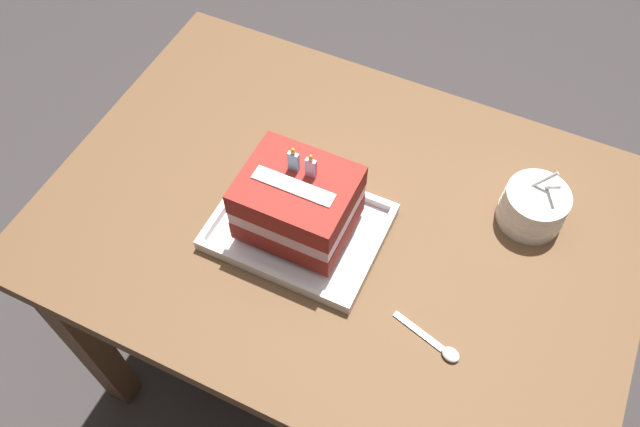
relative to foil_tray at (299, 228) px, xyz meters
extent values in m
plane|color=#383333|center=(0.05, 0.06, -0.72)|extent=(8.00, 8.00, 0.00)
cube|color=brown|center=(0.05, 0.06, -0.03)|extent=(1.04, 0.73, 0.04)
cube|color=brown|center=(-0.41, -0.25, -0.38)|extent=(0.06, 0.06, 0.67)
cube|color=brown|center=(-0.41, 0.37, -0.38)|extent=(0.06, 0.06, 0.67)
cube|color=brown|center=(0.51, 0.37, -0.38)|extent=(0.06, 0.06, 0.67)
cube|color=silver|center=(0.00, 0.00, 0.00)|extent=(0.29, 0.22, 0.01)
cube|color=silver|center=(0.00, -0.10, 0.01)|extent=(0.29, 0.01, 0.02)
cube|color=silver|center=(0.00, 0.10, 0.01)|extent=(0.29, 0.01, 0.02)
cube|color=silver|center=(-0.14, 0.00, 0.01)|extent=(0.01, 0.20, 0.02)
cube|color=silver|center=(0.14, 0.00, 0.01)|extent=(0.01, 0.20, 0.02)
cube|color=maroon|center=(0.00, 0.00, 0.04)|extent=(0.18, 0.15, 0.04)
cube|color=beige|center=(0.00, 0.00, 0.08)|extent=(0.18, 0.15, 0.03)
cube|color=maroon|center=(0.00, 0.00, 0.11)|extent=(0.18, 0.15, 0.04)
cube|color=white|center=(0.00, -0.01, 0.14)|extent=(0.13, 0.03, 0.00)
cube|color=#8CB7EA|center=(-0.01, 0.02, 0.15)|extent=(0.02, 0.01, 0.04)
ellipsoid|color=yellow|center=(-0.01, 0.02, 0.18)|extent=(0.01, 0.01, 0.01)
cube|color=#E099C6|center=(0.01, 0.02, 0.15)|extent=(0.02, 0.01, 0.04)
ellipsoid|color=yellow|center=(0.01, 0.02, 0.18)|extent=(0.01, 0.01, 0.01)
cylinder|color=white|center=(0.35, 0.20, 0.00)|extent=(0.12, 0.12, 0.02)
cylinder|color=white|center=(0.35, 0.20, 0.02)|extent=(0.11, 0.11, 0.02)
cylinder|color=white|center=(0.35, 0.20, 0.04)|extent=(0.11, 0.11, 0.02)
cylinder|color=white|center=(0.35, 0.20, 0.05)|extent=(0.11, 0.11, 0.02)
cylinder|color=silver|center=(0.37, 0.21, 0.08)|extent=(0.03, 0.04, 0.06)
cylinder|color=silver|center=(0.35, 0.21, 0.08)|extent=(0.04, 0.02, 0.06)
ellipsoid|color=silver|center=(0.31, -0.11, 0.00)|extent=(0.03, 0.03, 0.01)
cube|color=silver|center=(0.25, -0.09, -0.01)|extent=(0.09, 0.04, 0.00)
camera|label=1|loc=(0.28, -0.52, 0.93)|focal=35.62mm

